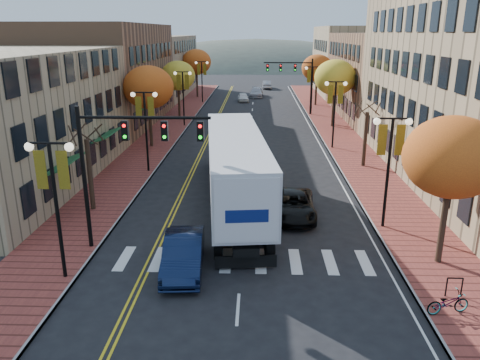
# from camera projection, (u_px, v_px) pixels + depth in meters

# --- Properties ---
(ground) EXTENTS (200.00, 200.00, 0.00)m
(ground) POSITION_uv_depth(u_px,v_px,m) (240.00, 283.00, 19.84)
(ground) COLOR black
(ground) RESTS_ON ground
(sidewalk_left) EXTENTS (4.00, 85.00, 0.15)m
(sidewalk_left) POSITION_uv_depth(u_px,v_px,m) (169.00, 128.00, 51.08)
(sidewalk_left) COLOR brown
(sidewalk_left) RESTS_ON ground
(sidewalk_right) EXTENTS (4.00, 85.00, 0.15)m
(sidewalk_right) POSITION_uv_depth(u_px,v_px,m) (334.00, 130.00, 50.45)
(sidewalk_right) COLOR brown
(sidewalk_right) RESTS_ON ground
(building_left_mid) EXTENTS (12.00, 24.00, 11.00)m
(building_left_mid) POSITION_uv_depth(u_px,v_px,m) (102.00, 75.00, 53.05)
(building_left_mid) COLOR brown
(building_left_mid) RESTS_ON ground
(building_left_far) EXTENTS (12.00, 26.00, 9.50)m
(building_left_far) POSITION_uv_depth(u_px,v_px,m) (151.00, 66.00, 77.09)
(building_left_far) COLOR #9E8966
(building_left_far) RESTS_ON ground
(building_right_mid) EXTENTS (15.00, 24.00, 10.00)m
(building_right_mid) POSITION_uv_depth(u_px,v_px,m) (402.00, 75.00, 57.67)
(building_right_mid) COLOR brown
(building_right_mid) RESTS_ON ground
(building_right_far) EXTENTS (15.00, 20.00, 11.00)m
(building_right_far) POSITION_uv_depth(u_px,v_px,m) (364.00, 61.00, 78.47)
(building_right_far) COLOR #9E8966
(building_right_far) RESTS_ON ground
(tree_left_a) EXTENTS (0.28, 0.28, 4.20)m
(tree_left_a) POSITION_uv_depth(u_px,v_px,m) (90.00, 175.00, 27.09)
(tree_left_a) COLOR #382619
(tree_left_a) RESTS_ON sidewalk_left
(tree_left_b) EXTENTS (4.48, 4.48, 7.21)m
(tree_left_b) POSITION_uv_depth(u_px,v_px,m) (148.00, 87.00, 41.36)
(tree_left_b) COLOR #382619
(tree_left_b) RESTS_ON sidewalk_left
(tree_left_c) EXTENTS (4.16, 4.16, 6.69)m
(tree_left_c) POSITION_uv_depth(u_px,v_px,m) (178.00, 76.00, 56.72)
(tree_left_c) COLOR #382619
(tree_left_c) RESTS_ON sidewalk_left
(tree_left_d) EXTENTS (4.61, 4.61, 7.42)m
(tree_left_d) POSITION_uv_depth(u_px,v_px,m) (197.00, 62.00, 73.69)
(tree_left_d) COLOR #382619
(tree_left_d) RESTS_ON sidewalk_left
(tree_right_a) EXTENTS (4.16, 4.16, 6.69)m
(tree_right_a) POSITION_uv_depth(u_px,v_px,m) (453.00, 157.00, 19.90)
(tree_right_a) COLOR #382619
(tree_right_a) RESTS_ON sidewalk_right
(tree_right_b) EXTENTS (0.28, 0.28, 4.20)m
(tree_right_b) POSITION_uv_depth(u_px,v_px,m) (365.00, 139.00, 35.98)
(tree_right_b) COLOR #382619
(tree_right_b) RESTS_ON sidewalk_right
(tree_right_c) EXTENTS (4.48, 4.48, 7.21)m
(tree_right_c) POSITION_uv_depth(u_px,v_px,m) (335.00, 78.00, 50.25)
(tree_right_c) COLOR #382619
(tree_right_c) RESTS_ON sidewalk_right
(tree_right_d) EXTENTS (4.35, 4.35, 7.00)m
(tree_right_d) POSITION_uv_depth(u_px,v_px,m) (317.00, 68.00, 65.54)
(tree_right_d) COLOR #382619
(tree_right_d) RESTS_ON sidewalk_right
(lamp_left_a) EXTENTS (1.96, 0.36, 6.05)m
(lamp_left_a) POSITION_uv_depth(u_px,v_px,m) (54.00, 185.00, 18.80)
(lamp_left_a) COLOR black
(lamp_left_a) RESTS_ON ground
(lamp_left_b) EXTENTS (1.96, 0.36, 6.05)m
(lamp_left_b) POSITION_uv_depth(u_px,v_px,m) (145.00, 116.00, 34.04)
(lamp_left_b) COLOR black
(lamp_left_b) RESTS_ON ground
(lamp_left_c) EXTENTS (1.96, 0.36, 6.05)m
(lamp_left_c) POSITION_uv_depth(u_px,v_px,m) (183.00, 88.00, 51.18)
(lamp_left_c) COLOR black
(lamp_left_c) RESTS_ON ground
(lamp_left_d) EXTENTS (1.96, 0.36, 6.05)m
(lamp_left_d) POSITION_uv_depth(u_px,v_px,m) (202.00, 74.00, 68.32)
(lamp_left_d) COLOR black
(lamp_left_d) RESTS_ON ground
(lamp_right_a) EXTENTS (1.96, 0.36, 6.05)m
(lamp_right_a) POSITION_uv_depth(u_px,v_px,m) (390.00, 151.00, 23.99)
(lamp_right_a) COLOR black
(lamp_right_a) RESTS_ON ground
(lamp_right_b) EXTENTS (1.96, 0.36, 6.05)m
(lamp_right_b) POSITION_uv_depth(u_px,v_px,m) (335.00, 101.00, 41.13)
(lamp_right_b) COLOR black
(lamp_right_b) RESTS_ON ground
(lamp_right_c) EXTENTS (1.96, 0.36, 6.05)m
(lamp_right_c) POSITION_uv_depth(u_px,v_px,m) (312.00, 81.00, 58.27)
(lamp_right_c) COLOR black
(lamp_right_c) RESTS_ON ground
(traffic_mast_near) EXTENTS (6.10, 0.35, 7.00)m
(traffic_mast_near) POSITION_uv_depth(u_px,v_px,m) (123.00, 152.00, 21.39)
(traffic_mast_near) COLOR black
(traffic_mast_near) RESTS_ON ground
(traffic_mast_far) EXTENTS (6.10, 0.34, 7.00)m
(traffic_mast_far) POSITION_uv_depth(u_px,v_px,m) (296.00, 76.00, 58.15)
(traffic_mast_far) COLOR black
(traffic_mast_far) RESTS_ON ground
(semi_truck) EXTENTS (4.90, 18.59, 4.59)m
(semi_truck) POSITION_uv_depth(u_px,v_px,m) (234.00, 161.00, 28.25)
(semi_truck) COLOR black
(semi_truck) RESTS_ON ground
(navy_sedan) EXTENTS (2.04, 4.93, 1.59)m
(navy_sedan) POSITION_uv_depth(u_px,v_px,m) (183.00, 254.00, 20.67)
(navy_sedan) COLOR black
(navy_sedan) RESTS_ON ground
(black_suv) EXTENTS (2.49, 5.13, 1.41)m
(black_suv) POSITION_uv_depth(u_px,v_px,m) (294.00, 205.00, 26.72)
(black_suv) COLOR black
(black_suv) RESTS_ON ground
(car_far_white) EXTENTS (1.89, 3.92, 1.29)m
(car_far_white) POSITION_uv_depth(u_px,v_px,m) (243.00, 97.00, 70.96)
(car_far_white) COLOR white
(car_far_white) RESTS_ON ground
(car_far_silver) EXTENTS (2.27, 5.15, 1.47)m
(car_far_silver) POSITION_uv_depth(u_px,v_px,m) (256.00, 92.00, 75.88)
(car_far_silver) COLOR #A1A1A8
(car_far_silver) RESTS_ON ground
(car_far_oncoming) EXTENTS (1.64, 4.42, 1.44)m
(car_far_oncoming) POSITION_uv_depth(u_px,v_px,m) (267.00, 85.00, 87.05)
(car_far_oncoming) COLOR #A6A5AC
(car_far_oncoming) RESTS_ON ground
(bicycle) EXTENTS (1.76, 0.94, 0.88)m
(bicycle) POSITION_uv_depth(u_px,v_px,m) (448.00, 303.00, 17.29)
(bicycle) COLOR gray
(bicycle) RESTS_ON sidewalk_right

